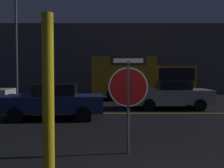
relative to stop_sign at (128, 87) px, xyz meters
The scene contains 8 objects.
road_center_stripe 6.03m from the stop_sign, 85.41° to the left, with size 42.74×0.12×0.01m, color gold.
stop_sign is the anchor object (origin of this frame).
yellow_pole_left 2.56m from the stop_sign, 119.30° to the right, with size 0.16×0.16×2.65m, color yellow.
passing_car_2 5.29m from the stop_sign, 121.55° to the left, with size 4.19×2.12×1.41m.
passing_car_3 7.94m from the stop_sign, 69.73° to the left, with size 4.13×2.15×1.44m.
delivery_truck 12.29m from the stop_sign, 81.62° to the left, with size 7.08×2.66×2.98m.
street_lamp 13.93m from the stop_sign, 120.91° to the left, with size 0.40×0.40×7.36m.
building_backdrop 18.89m from the stop_sign, 88.05° to the left, with size 27.78×3.84×6.38m, color #4C4C56.
Camera 1 is at (-0.84, -3.96, 1.82)m, focal length 40.00 mm.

